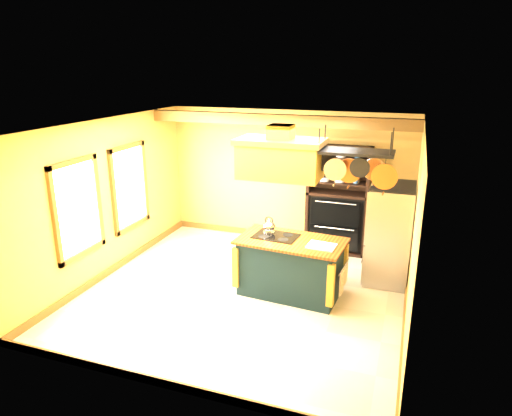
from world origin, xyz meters
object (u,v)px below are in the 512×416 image
Objects in this scene: pot_rack at (356,161)px; hutch at (338,210)px; kitchen_island at (290,266)px; range_hood at (280,157)px; refrigerator at (388,236)px.

hutch is (-0.53, 2.08, -1.42)m from pot_rack.
range_hood reaches higher than kitchen_island.
range_hood is at bearing -105.76° from hutch.
pot_rack is (1.11, 0.00, 0.01)m from range_hood.
refrigerator is at bearing -46.37° from hutch.
kitchen_island is at bearing 0.29° from range_hood.
range_hood is 1.11m from pot_rack.
kitchen_island is 1.34× the size of range_hood.
kitchen_island is at bearing -145.02° from refrigerator.
hutch is (0.59, 2.08, -1.41)m from range_hood.
pot_rack is 2.57m from hutch.
refrigerator is at bearing 31.58° from range_hood.
kitchen_island is 1.77m from range_hood.
hutch is (-1.03, 1.08, 0.02)m from refrigerator.
range_hood is (-0.20, -0.00, 1.76)m from kitchen_island.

